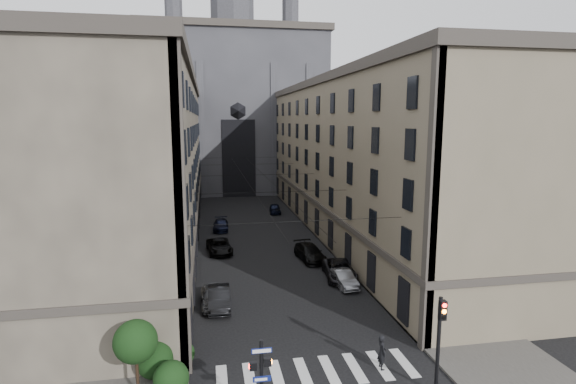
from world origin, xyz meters
TOP-DOWN VIEW (x-y plane):
  - sidewalk_left at (-10.50, 36.00)m, footprint 7.00×80.00m
  - sidewalk_right at (10.50, 36.00)m, footprint 7.00×80.00m
  - zebra_crossing at (0.00, 5.00)m, footprint 11.00×3.20m
  - building_left at (-13.44, 36.00)m, footprint 13.60×60.60m
  - building_right at (13.44, 36.00)m, footprint 13.60×60.60m
  - gothic_tower at (0.00, 74.96)m, footprint 35.00×23.00m
  - pedestrian_signal_left at (-3.51, 1.50)m, footprint 1.02×0.38m
  - traffic_light_right at (5.60, 1.92)m, footprint 0.34×0.50m
  - shrub_cluster at (-8.72, 5.01)m, footprint 3.90×4.40m
  - tram_wires at (0.00, 35.63)m, footprint 14.00×60.00m
  - car_left_near at (-5.61, 15.22)m, footprint 1.84×4.32m
  - car_left_midnear at (-5.10, 14.73)m, footprint 1.64×4.61m
  - car_left_midfar at (-4.66, 28.98)m, footprint 2.88×5.36m
  - car_left_far at (-4.20, 38.94)m, footprint 2.11×4.74m
  - car_right_near at (5.37, 17.35)m, footprint 1.75×4.21m
  - car_right_midnear at (5.61, 19.24)m, footprint 3.10×5.74m
  - car_right_midfar at (4.20, 24.82)m, footprint 2.74×5.52m
  - car_right_far at (4.20, 48.12)m, footprint 2.03×4.22m
  - pedestrian at (3.70, 4.65)m, footprint 0.49×0.74m

SIDE VIEW (x-z plane):
  - zebra_crossing at x=0.00m, z-range 0.00..0.01m
  - sidewalk_left at x=-10.50m, z-range 0.00..0.15m
  - sidewalk_right at x=10.50m, z-range 0.00..0.15m
  - car_left_far at x=-4.20m, z-range 0.00..1.35m
  - car_right_near at x=5.37m, z-range 0.00..1.35m
  - car_right_far at x=4.20m, z-range 0.00..1.39m
  - car_left_midfar at x=-4.66m, z-range 0.00..1.43m
  - car_left_near at x=-5.61m, z-range 0.00..1.46m
  - car_left_midnear at x=-5.10m, z-range 0.00..1.52m
  - car_right_midnear at x=5.61m, z-range 0.00..1.53m
  - car_right_midfar at x=4.20m, z-range 0.00..1.54m
  - pedestrian at x=3.70m, z-range 0.00..2.00m
  - shrub_cluster at x=-8.72m, z-range -0.15..3.75m
  - pedestrian_signal_left at x=-3.51m, z-range 0.32..4.32m
  - traffic_light_right at x=5.60m, z-range 0.69..5.89m
  - tram_wires at x=0.00m, z-range 7.03..7.46m
  - building_left at x=-13.44m, z-range -0.08..18.77m
  - building_right at x=13.44m, z-range -0.08..18.77m
  - gothic_tower at x=0.00m, z-range -11.20..46.80m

